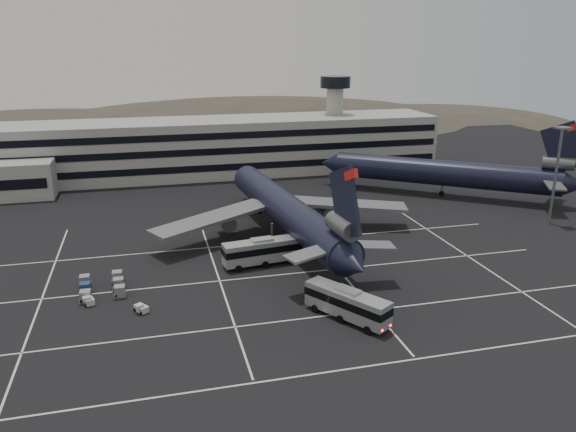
{
  "coord_description": "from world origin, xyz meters",
  "views": [
    {
      "loc": [
        -14.81,
        -70.5,
        33.33
      ],
      "look_at": [
        7.36,
        16.43,
        5.0
      ],
      "focal_mm": 35.0,
      "sensor_mm": 36.0,
      "label": 1
    }
  ],
  "objects_px": {
    "bus_far": "(262,250)",
    "uld_cluster": "(102,286)",
    "tug_a": "(89,300)",
    "trijet_main": "(287,210)",
    "bus_near": "(347,303)"
  },
  "relations": [
    {
      "from": "uld_cluster",
      "to": "bus_far",
      "type": "bearing_deg",
      "value": 9.68
    },
    {
      "from": "bus_far",
      "to": "uld_cluster",
      "type": "distance_m",
      "value": 23.82
    },
    {
      "from": "trijet_main",
      "to": "bus_near",
      "type": "xyz_separation_m",
      "value": [
        -0.0,
        -30.39,
        -2.99
      ]
    },
    {
      "from": "bus_near",
      "to": "tug_a",
      "type": "distance_m",
      "value": 33.8
    },
    {
      "from": "trijet_main",
      "to": "uld_cluster",
      "type": "xyz_separation_m",
      "value": [
        -29.98,
        -14.47,
        -4.45
      ]
    },
    {
      "from": "tug_a",
      "to": "uld_cluster",
      "type": "height_order",
      "value": "uld_cluster"
    },
    {
      "from": "trijet_main",
      "to": "tug_a",
      "type": "distance_m",
      "value": 36.62
    },
    {
      "from": "bus_near",
      "to": "tug_a",
      "type": "relative_size",
      "value": 5.02
    },
    {
      "from": "bus_far",
      "to": "tug_a",
      "type": "height_order",
      "value": "bus_far"
    },
    {
      "from": "trijet_main",
      "to": "uld_cluster",
      "type": "bearing_deg",
      "value": -160.03
    },
    {
      "from": "trijet_main",
      "to": "tug_a",
      "type": "height_order",
      "value": "trijet_main"
    },
    {
      "from": "bus_far",
      "to": "trijet_main",
      "type": "bearing_deg",
      "value": -39.75
    },
    {
      "from": "bus_near",
      "to": "bus_far",
      "type": "height_order",
      "value": "bus_far"
    },
    {
      "from": "bus_far",
      "to": "uld_cluster",
      "type": "relative_size",
      "value": 1.61
    },
    {
      "from": "bus_near",
      "to": "bus_far",
      "type": "distance_m",
      "value": 20.97
    }
  ]
}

